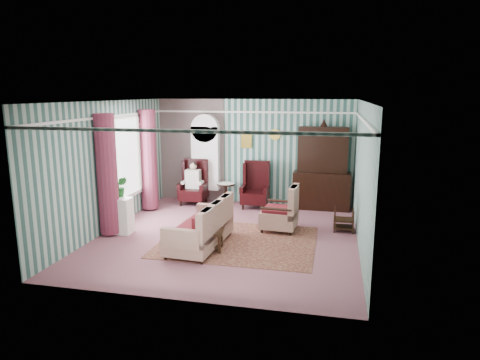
% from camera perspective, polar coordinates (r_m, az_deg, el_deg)
% --- Properties ---
extents(floor, '(6.00, 6.00, 0.00)m').
position_cam_1_polar(floor, '(9.41, -1.65, -7.49)').
color(floor, '#895055').
rests_on(floor, ground).
extents(room_shell, '(5.53, 6.02, 2.91)m').
position_cam_1_polar(room_shell, '(9.29, -5.16, 4.93)').
color(room_shell, '#335D54').
rests_on(room_shell, ground).
extents(bookcase, '(0.80, 0.28, 2.24)m').
position_cam_1_polar(bookcase, '(12.15, -4.60, 2.30)').
color(bookcase, silver).
rests_on(bookcase, floor).
extents(dresser_hutch, '(1.50, 0.56, 2.36)m').
position_cam_1_polar(dresser_hutch, '(11.50, 10.90, 1.90)').
color(dresser_hutch, black).
rests_on(dresser_hutch, floor).
extents(wingback_left, '(0.76, 0.80, 1.25)m').
position_cam_1_polar(wingback_left, '(11.95, -6.25, -0.30)').
color(wingback_left, black).
rests_on(wingback_left, floor).
extents(wingback_right, '(0.76, 0.80, 1.25)m').
position_cam_1_polar(wingback_right, '(11.52, 2.03, -0.69)').
color(wingback_right, black).
rests_on(wingback_right, floor).
extents(seated_woman, '(0.44, 0.40, 1.18)m').
position_cam_1_polar(seated_woman, '(11.96, -6.25, -0.47)').
color(seated_woman, silver).
rests_on(seated_woman, floor).
extents(round_side_table, '(0.50, 0.50, 0.60)m').
position_cam_1_polar(round_side_table, '(11.91, -1.88, -1.88)').
color(round_side_table, black).
rests_on(round_side_table, floor).
extents(nest_table, '(0.45, 0.38, 0.54)m').
position_cam_1_polar(nest_table, '(9.93, 13.67, -5.16)').
color(nest_table, black).
rests_on(nest_table, floor).
extents(plant_stand, '(0.55, 0.35, 0.80)m').
position_cam_1_polar(plant_stand, '(9.87, -15.78, -4.59)').
color(plant_stand, silver).
rests_on(plant_stand, floor).
extents(rug, '(3.20, 2.60, 0.01)m').
position_cam_1_polar(rug, '(9.07, -0.25, -8.20)').
color(rug, '#50231A').
rests_on(rug, floor).
extents(sofa, '(1.03, 1.99, 0.98)m').
position_cam_1_polar(sofa, '(8.70, -5.40, -5.75)').
color(sofa, beige).
rests_on(sofa, floor).
extents(floral_armchair, '(0.81, 0.91, 0.86)m').
position_cam_1_polar(floral_armchair, '(9.72, 5.24, -4.24)').
color(floral_armchair, beige).
rests_on(floral_armchair, floor).
extents(coffee_table, '(1.01, 0.60, 0.41)m').
position_cam_1_polar(coffee_table, '(8.59, -5.43, -7.99)').
color(coffee_table, black).
rests_on(coffee_table, floor).
extents(potted_plant_a, '(0.45, 0.43, 0.39)m').
position_cam_1_polar(potted_plant_a, '(9.70, -16.37, -1.26)').
color(potted_plant_a, '#1D4D18').
rests_on(potted_plant_a, plant_stand).
extents(potted_plant_b, '(0.31, 0.28, 0.46)m').
position_cam_1_polar(potted_plant_b, '(9.82, -15.55, -0.87)').
color(potted_plant_b, '#184F19').
rests_on(potted_plant_b, plant_stand).
extents(potted_plant_c, '(0.25, 0.25, 0.37)m').
position_cam_1_polar(potted_plant_c, '(9.84, -15.99, -1.14)').
color(potted_plant_c, '#1A4F18').
rests_on(potted_plant_c, plant_stand).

